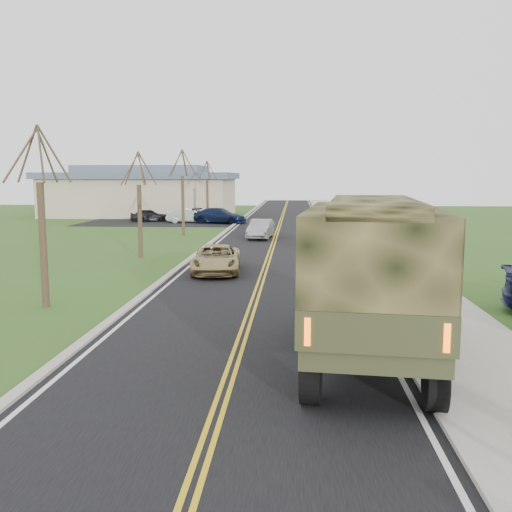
{
  "coord_description": "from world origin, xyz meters",
  "views": [
    {
      "loc": [
        1.41,
        -8.39,
        4.37
      ],
      "look_at": [
        0.14,
        10.08,
        1.8
      ],
      "focal_mm": 40.0,
      "sensor_mm": 36.0,
      "label": 1
    }
  ],
  "objects": [
    {
      "name": "ground",
      "position": [
        0.0,
        0.0,
        0.0
      ],
      "size": [
        160.0,
        160.0,
        0.0
      ],
      "primitive_type": "plane",
      "color": "#32541C",
      "rests_on": "ground"
    },
    {
      "name": "road",
      "position": [
        0.0,
        40.0,
        0.01
      ],
      "size": [
        8.0,
        120.0,
        0.01
      ],
      "primitive_type": "cube",
      "color": "black",
      "rests_on": "ground"
    },
    {
      "name": "curb_right",
      "position": [
        4.15,
        40.0,
        0.06
      ],
      "size": [
        0.3,
        120.0,
        0.12
      ],
      "primitive_type": "cube",
      "color": "#9E998E",
      "rests_on": "ground"
    },
    {
      "name": "sidewalk_right",
      "position": [
        5.9,
        40.0,
        0.05
      ],
      "size": [
        3.2,
        120.0,
        0.1
      ],
      "primitive_type": "cube",
      "color": "#9E998E",
      "rests_on": "ground"
    },
    {
      "name": "curb_left",
      "position": [
        -4.15,
        40.0,
        0.05
      ],
      "size": [
        0.3,
        120.0,
        0.1
      ],
      "primitive_type": "cube",
      "color": "#9E998E",
      "rests_on": "ground"
    },
    {
      "name": "bare_tree_a",
      "position": [
        -7.0,
        10.0,
        2.63
      ],
      "size": [
        1.93,
        2.26,
        6.08
      ],
      "color": "#38281C",
      "rests_on": "ground"
    },
    {
      "name": "bare_tree_b",
      "position": [
        -7.0,
        22.0,
        2.48
      ],
      "size": [
        1.83,
        2.14,
        5.73
      ],
      "color": "#38281C",
      "rests_on": "ground"
    },
    {
      "name": "bare_tree_c",
      "position": [
        -7.0,
        34.0,
        2.78
      ],
      "size": [
        2.04,
        2.39,
        6.42
      ],
      "color": "#38281C",
      "rests_on": "ground"
    },
    {
      "name": "bare_tree_d",
      "position": [
        -7.0,
        46.0,
        2.55
      ],
      "size": [
        1.88,
        2.2,
        5.91
      ],
      "color": "#38281C",
      "rests_on": "ground"
    },
    {
      "name": "commercial_building",
      "position": [
        -15.98,
        55.97,
        2.69
      ],
      "size": [
        25.5,
        21.5,
        5.65
      ],
      "color": "tan",
      "rests_on": "ground"
    },
    {
      "name": "military_truck",
      "position": [
        3.18,
        4.79,
        2.23
      ],
      "size": [
        3.49,
        8.05,
        3.9
      ],
      "rotation": [
        0.0,
        0.0,
        -0.1
      ],
      "color": "black",
      "rests_on": "ground"
    },
    {
      "name": "suv_champagne",
      "position": [
        -2.17,
        17.29,
        0.64
      ],
      "size": [
        2.45,
        4.72,
        1.27
      ],
      "primitive_type": "imported",
      "rotation": [
        0.0,
        0.0,
        0.08
      ],
      "color": "tan",
      "rests_on": "ground"
    },
    {
      "name": "sedan_silver",
      "position": [
        -1.03,
        32.12,
        0.68
      ],
      "size": [
        1.85,
        4.26,
        1.36
      ],
      "primitive_type": "imported",
      "rotation": [
        0.0,
        0.0,
        -0.1
      ],
      "color": "#ADADB2",
      "rests_on": "ground"
    },
    {
      "name": "lot_car_dark",
      "position": [
        -12.94,
        46.9,
        0.63
      ],
      "size": [
        4.0,
        2.78,
        1.26
      ],
      "primitive_type": "imported",
      "rotation": [
        0.0,
        0.0,
        1.96
      ],
      "color": "black",
      "rests_on": "ground"
    },
    {
      "name": "lot_car_silver",
      "position": [
        -8.74,
        45.76,
        0.72
      ],
      "size": [
        4.48,
        1.94,
        1.43
      ],
      "primitive_type": "imported",
      "rotation": [
        0.0,
        0.0,
        1.67
      ],
      "color": "silver",
      "rests_on": "ground"
    },
    {
      "name": "lot_car_navy",
      "position": [
        -5.71,
        45.21,
        0.74
      ],
      "size": [
        5.42,
        3.24,
        1.47
      ],
      "primitive_type": "imported",
      "rotation": [
        0.0,
        0.0,
        1.32
      ],
      "color": "#0D1733",
      "rests_on": "ground"
    }
  ]
}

